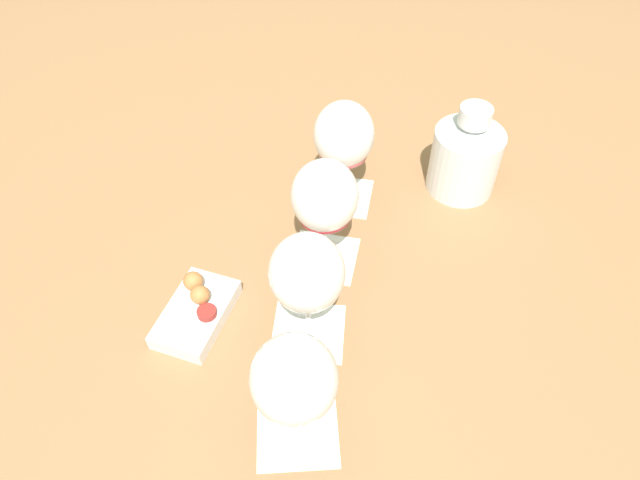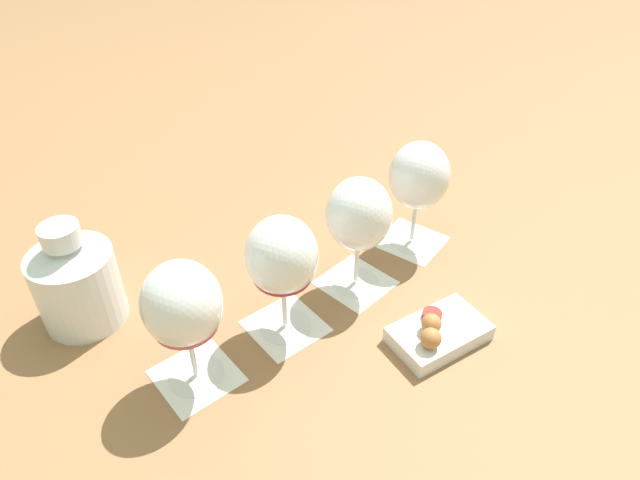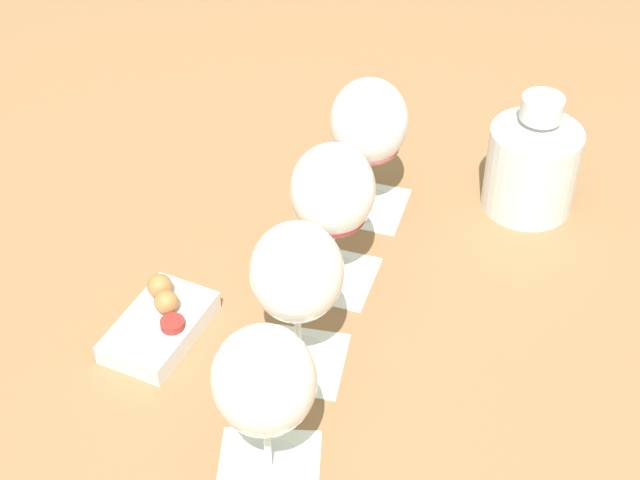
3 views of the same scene
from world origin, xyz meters
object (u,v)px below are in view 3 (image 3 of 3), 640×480
Objects in this scene: wine_glass_1 at (333,195)px; wine_glass_2 at (297,278)px; ceramic_vase at (533,160)px; wine_glass_3 at (264,387)px; snack_dish at (160,323)px; wine_glass_0 at (369,127)px.

wine_glass_2 is (0.13, -0.06, -0.00)m from wine_glass_1.
ceramic_vase is at bearing 125.06° from wine_glass_2.
wine_glass_2 is 1.00× the size of wine_glass_3.
wine_glass_2 and wine_glass_3 have the same top height.
wine_glass_1 is at bearing 107.58° from snack_dish.
wine_glass_3 is 0.26m from snack_dish.
wine_glass_2 is at bearing -54.94° from ceramic_vase.
ceramic_vase is (-0.38, 0.39, -0.05)m from wine_glass_3.
wine_glass_2 is at bearing -23.75° from wine_glass_1.
wine_glass_3 is 1.14× the size of ceramic_vase.
wine_glass_0 and wine_glass_1 have the same top height.
wine_glass_1 is at bearing 156.25° from wine_glass_2.
ceramic_vase is at bearing 109.29° from snack_dish.
ceramic_vase reaches higher than snack_dish.
ceramic_vase is (-0.24, 0.34, -0.05)m from wine_glass_2.
wine_glass_0 is 1.00× the size of wine_glass_2.
wine_glass_3 is (0.14, -0.05, -0.00)m from wine_glass_2.
snack_dish is (0.17, -0.49, -0.06)m from ceramic_vase.
wine_glass_2 is (0.26, -0.12, -0.00)m from wine_glass_0.
wine_glass_1 and wine_glass_2 have the same top height.
ceramic_vase is at bearing 82.94° from wine_glass_0.
wine_glass_0 is 1.00× the size of wine_glass_3.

